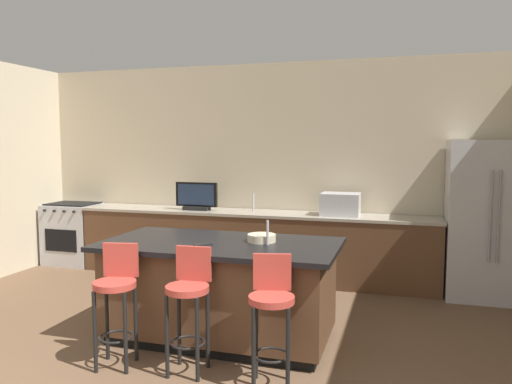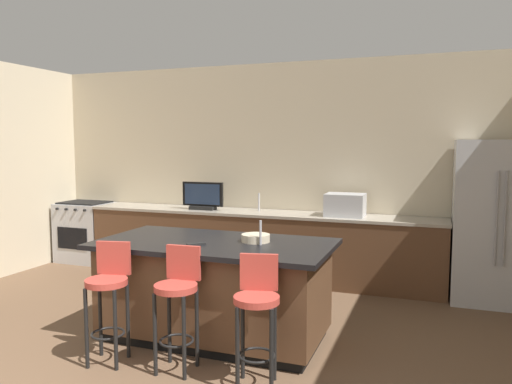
% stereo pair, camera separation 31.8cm
% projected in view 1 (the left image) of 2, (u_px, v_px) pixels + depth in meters
% --- Properties ---
extents(wall_back, '(7.15, 0.12, 2.89)m').
position_uv_depth(wall_back, '(266.00, 169.00, 6.87)').
color(wall_back, beige).
rests_on(wall_back, ground_plane).
extents(counter_back, '(4.83, 0.62, 0.89)m').
position_uv_depth(counter_back, '(252.00, 245.00, 6.63)').
color(counter_back, brown).
rests_on(counter_back, ground_plane).
extents(kitchen_island, '(2.15, 1.13, 0.91)m').
position_uv_depth(kitchen_island, '(221.00, 289.00, 4.54)').
color(kitchen_island, black).
rests_on(kitchen_island, ground_plane).
extents(refrigerator, '(0.92, 0.75, 1.84)m').
position_uv_depth(refrigerator, '(489.00, 220.00, 5.71)').
color(refrigerator, '#B7BABF').
rests_on(refrigerator, ground_plane).
extents(range_oven, '(0.76, 0.63, 0.91)m').
position_uv_depth(range_oven, '(74.00, 233.00, 7.43)').
color(range_oven, '#B7BABF').
rests_on(range_oven, ground_plane).
extents(microwave, '(0.48, 0.36, 0.28)m').
position_uv_depth(microwave, '(340.00, 204.00, 6.24)').
color(microwave, '#B7BABF').
rests_on(microwave, counter_back).
extents(tv_monitor, '(0.59, 0.16, 0.38)m').
position_uv_depth(tv_monitor, '(196.00, 197.00, 6.74)').
color(tv_monitor, black).
rests_on(tv_monitor, counter_back).
extents(sink_faucet_back, '(0.02, 0.02, 0.24)m').
position_uv_depth(sink_faucet_back, '(253.00, 202.00, 6.68)').
color(sink_faucet_back, '#B2B2B7').
rests_on(sink_faucet_back, counter_back).
extents(sink_faucet_island, '(0.02, 0.02, 0.22)m').
position_uv_depth(sink_faucet_island, '(268.00, 233.00, 4.36)').
color(sink_faucet_island, '#B2B2B7').
rests_on(sink_faucet_island, kitchen_island).
extents(bar_stool_left, '(0.35, 0.36, 0.98)m').
position_uv_depth(bar_stool_left, '(116.00, 294.00, 3.98)').
color(bar_stool_left, '#B23D33').
rests_on(bar_stool_left, ground_plane).
extents(bar_stool_center, '(0.34, 0.35, 0.98)m').
position_uv_depth(bar_stool_center, '(189.00, 298.00, 3.87)').
color(bar_stool_center, '#B23D33').
rests_on(bar_stool_center, ground_plane).
extents(bar_stool_right, '(0.35, 0.37, 0.97)m').
position_uv_depth(bar_stool_right, '(272.00, 309.00, 3.65)').
color(bar_stool_right, '#B23D33').
rests_on(bar_stool_right, ground_plane).
extents(fruit_bowl, '(0.26, 0.26, 0.07)m').
position_uv_depth(fruit_bowl, '(262.00, 238.00, 4.51)').
color(fruit_bowl, beige).
rests_on(fruit_bowl, kitchen_island).
extents(tv_remote, '(0.15, 0.16, 0.02)m').
position_uv_depth(tv_remote, '(203.00, 245.00, 4.33)').
color(tv_remote, black).
rests_on(tv_remote, kitchen_island).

